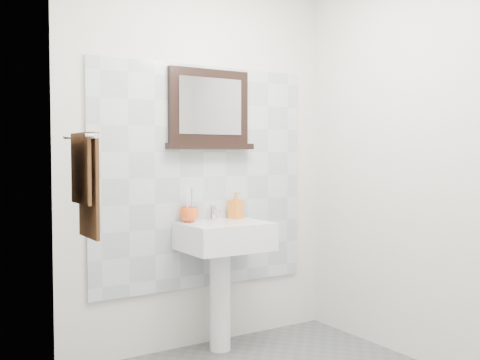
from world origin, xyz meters
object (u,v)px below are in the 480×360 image
toothbrush_cup (189,215)px  soap_dispenser (236,205)px  hand_towel (85,177)px  framed_mirror (209,111)px  pedestal_sink (224,250)px

toothbrush_cup → soap_dispenser: 0.37m
hand_towel → framed_mirror: bearing=23.6°
toothbrush_cup → soap_dispenser: size_ratio=0.69×
pedestal_sink → framed_mirror: size_ratio=1.52×
soap_dispenser → hand_towel: hand_towel is taller
pedestal_sink → framed_mirror: 0.93m
pedestal_sink → hand_towel: bearing=-166.2°
toothbrush_cup → framed_mirror: size_ratio=0.20×
toothbrush_cup → soap_dispenser: soap_dispenser is taller
soap_dispenser → toothbrush_cup: bearing=162.0°
toothbrush_cup → hand_towel: size_ratio=0.23×
soap_dispenser → pedestal_sink: bearing=-163.0°
soap_dispenser → framed_mirror: (-0.18, 0.05, 0.64)m
framed_mirror → hand_towel: framed_mirror is taller
pedestal_sink → toothbrush_cup: 0.32m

